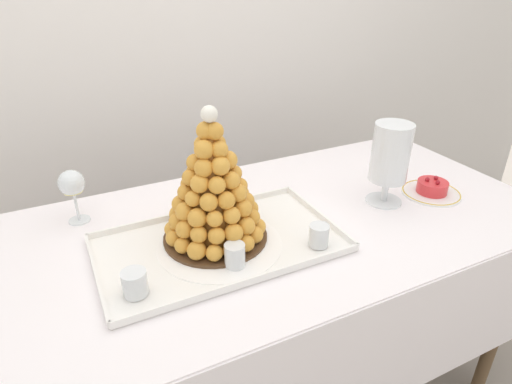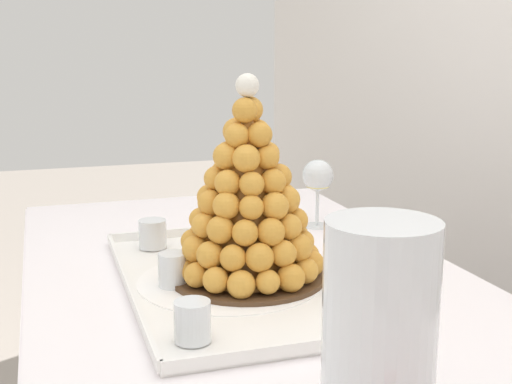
{
  "view_description": "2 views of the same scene",
  "coord_description": "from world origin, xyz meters",
  "px_view_note": "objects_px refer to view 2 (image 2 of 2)",
  "views": [
    {
      "loc": [
        -0.47,
        -0.93,
        1.45
      ],
      "look_at": [
        -0.02,
        -0.01,
        0.91
      ],
      "focal_mm": 30.35,
      "sensor_mm": 36.0,
      "label": 1
    },
    {
      "loc": [
        0.97,
        -0.35,
        1.21
      ],
      "look_at": [
        -0.06,
        -0.02,
        0.98
      ],
      "focal_mm": 48.02,
      "sensor_mm": 36.0,
      "label": 2
    }
  ],
  "objects_px": {
    "dessert_cup_mid_left": "(173,271)",
    "wine_glass": "(318,178)",
    "croquembouche": "(248,201)",
    "dessert_cup_centre": "(193,323)",
    "serving_tray": "(230,281)",
    "macaron_goblet": "(379,316)",
    "dessert_cup_left": "(153,235)"
  },
  "relations": [
    {
      "from": "dessert_cup_mid_left",
      "to": "wine_glass",
      "type": "distance_m",
      "value": 0.51
    },
    {
      "from": "croquembouche",
      "to": "dessert_cup_centre",
      "type": "xyz_separation_m",
      "value": [
        0.23,
        -0.15,
        -0.11
      ]
    },
    {
      "from": "serving_tray",
      "to": "dessert_cup_mid_left",
      "type": "height_order",
      "value": "dessert_cup_mid_left"
    },
    {
      "from": "serving_tray",
      "to": "macaron_goblet",
      "type": "height_order",
      "value": "macaron_goblet"
    },
    {
      "from": "dessert_cup_centre",
      "to": "wine_glass",
      "type": "height_order",
      "value": "wine_glass"
    },
    {
      "from": "croquembouche",
      "to": "macaron_goblet",
      "type": "xyz_separation_m",
      "value": [
        0.55,
        -0.03,
        0.01
      ]
    },
    {
      "from": "croquembouche",
      "to": "dessert_cup_centre",
      "type": "distance_m",
      "value": 0.3
    },
    {
      "from": "dessert_cup_centre",
      "to": "dessert_cup_mid_left",
      "type": "bearing_deg",
      "value": 175.88
    },
    {
      "from": "dessert_cup_left",
      "to": "macaron_goblet",
      "type": "height_order",
      "value": "macaron_goblet"
    },
    {
      "from": "croquembouche",
      "to": "wine_glass",
      "type": "distance_m",
      "value": 0.42
    },
    {
      "from": "dessert_cup_centre",
      "to": "croquembouche",
      "type": "bearing_deg",
      "value": 146.37
    },
    {
      "from": "serving_tray",
      "to": "macaron_goblet",
      "type": "distance_m",
      "value": 0.57
    },
    {
      "from": "serving_tray",
      "to": "dessert_cup_left",
      "type": "distance_m",
      "value": 0.26
    },
    {
      "from": "macaron_goblet",
      "to": "wine_glass",
      "type": "distance_m",
      "value": 0.92
    },
    {
      "from": "dessert_cup_left",
      "to": "macaron_goblet",
      "type": "relative_size",
      "value": 0.23
    },
    {
      "from": "croquembouche",
      "to": "dessert_cup_left",
      "type": "relative_size",
      "value": 6.21
    },
    {
      "from": "macaron_goblet",
      "to": "dessert_cup_mid_left",
      "type": "bearing_deg",
      "value": -169.62
    },
    {
      "from": "dessert_cup_left",
      "to": "dessert_cup_centre",
      "type": "xyz_separation_m",
      "value": [
        0.47,
        -0.02,
        0.0
      ]
    },
    {
      "from": "croquembouche",
      "to": "dessert_cup_centre",
      "type": "bearing_deg",
      "value": -33.63
    },
    {
      "from": "wine_glass",
      "to": "serving_tray",
      "type": "bearing_deg",
      "value": -43.44
    },
    {
      "from": "dessert_cup_mid_left",
      "to": "macaron_goblet",
      "type": "relative_size",
      "value": 0.23
    },
    {
      "from": "serving_tray",
      "to": "dessert_cup_centre",
      "type": "relative_size",
      "value": 10.73
    },
    {
      "from": "dessert_cup_left",
      "to": "wine_glass",
      "type": "bearing_deg",
      "value": 100.91
    },
    {
      "from": "serving_tray",
      "to": "dessert_cup_mid_left",
      "type": "bearing_deg",
      "value": -90.67
    },
    {
      "from": "dessert_cup_mid_left",
      "to": "dessert_cup_centre",
      "type": "xyz_separation_m",
      "value": [
        0.23,
        -0.02,
        -0.0
      ]
    },
    {
      "from": "croquembouche",
      "to": "serving_tray",
      "type": "bearing_deg",
      "value": -93.02
    },
    {
      "from": "wine_glass",
      "to": "dessert_cup_mid_left",
      "type": "bearing_deg",
      "value": -51.84
    },
    {
      "from": "dessert_cup_centre",
      "to": "macaron_goblet",
      "type": "distance_m",
      "value": 0.36
    },
    {
      "from": "dessert_cup_centre",
      "to": "wine_glass",
      "type": "distance_m",
      "value": 0.69
    },
    {
      "from": "serving_tray",
      "to": "dessert_cup_mid_left",
      "type": "relative_size",
      "value": 10.66
    },
    {
      "from": "dessert_cup_mid_left",
      "to": "macaron_goblet",
      "type": "height_order",
      "value": "macaron_goblet"
    },
    {
      "from": "dessert_cup_left",
      "to": "wine_glass",
      "type": "xyz_separation_m",
      "value": [
        -0.08,
        0.4,
        0.08
      ]
    }
  ]
}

